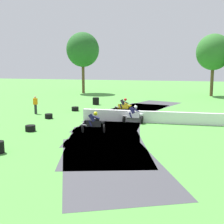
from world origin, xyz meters
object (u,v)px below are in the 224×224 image
(motorcycle_trailing_black, at_px, (94,123))
(tire_stack_near, at_px, (96,101))
(motorcycle_lead_yellow, at_px, (124,106))
(tire_stack_mid_a, at_px, (75,109))
(track_marshal, at_px, (35,105))
(tire_stack_mid_b, at_px, (49,116))
(tire_stack_far, at_px, (30,128))
(motorcycle_chase_white, at_px, (134,115))

(motorcycle_trailing_black, bearing_deg, tire_stack_near, 107.53)
(motorcycle_lead_yellow, distance_m, tire_stack_mid_a, 4.85)
(tire_stack_mid_a, xyz_separation_m, track_marshal, (-2.80, -2.49, 0.62))
(tire_stack_mid_b, relative_size, tire_stack_far, 0.94)
(tire_stack_far, bearing_deg, tire_stack_mid_a, 92.16)
(motorcycle_trailing_black, bearing_deg, motorcycle_chase_white, 62.44)
(tire_stack_far, bearing_deg, motorcycle_trailing_black, 9.32)
(motorcycle_lead_yellow, xyz_separation_m, track_marshal, (-7.63, -2.58, 0.17))
(motorcycle_trailing_black, relative_size, tire_stack_near, 2.10)
(tire_stack_mid_b, bearing_deg, tire_stack_far, -78.17)
(motorcycle_trailing_black, xyz_separation_m, track_marshal, (-7.41, 5.55, 0.16))
(motorcycle_trailing_black, height_order, track_marshal, track_marshal)
(tire_stack_near, xyz_separation_m, tire_stack_far, (-0.26, -13.43, -0.20))
(motorcycle_trailing_black, distance_m, tire_stack_mid_b, 6.45)
(motorcycle_lead_yellow, xyz_separation_m, tire_stack_mid_b, (-5.43, -4.37, -0.45))
(track_marshal, bearing_deg, motorcycle_lead_yellow, 18.70)
(tire_stack_mid_a, bearing_deg, tire_stack_far, -87.84)
(motorcycle_lead_yellow, bearing_deg, motorcycle_trailing_black, -91.53)
(motorcycle_lead_yellow, relative_size, track_marshal, 1.05)
(track_marshal, bearing_deg, tire_stack_near, 64.73)
(tire_stack_mid_a, bearing_deg, tire_stack_near, 82.84)
(motorcycle_chase_white, height_order, tire_stack_mid_b, motorcycle_chase_white)
(motorcycle_lead_yellow, bearing_deg, track_marshal, -161.30)
(motorcycle_lead_yellow, height_order, tire_stack_mid_b, motorcycle_lead_yellow)
(tire_stack_mid_a, bearing_deg, motorcycle_trailing_black, -60.18)
(motorcycle_lead_yellow, distance_m, track_marshal, 8.06)
(motorcycle_chase_white, relative_size, tire_stack_near, 2.11)
(motorcycle_trailing_black, bearing_deg, tire_stack_mid_b, 144.22)
(tire_stack_far, relative_size, track_marshal, 0.41)
(motorcycle_chase_white, bearing_deg, tire_stack_mid_a, 146.74)
(motorcycle_chase_white, distance_m, track_marshal, 9.54)
(motorcycle_lead_yellow, relative_size, tire_stack_far, 2.54)
(motorcycle_trailing_black, height_order, tire_stack_far, motorcycle_trailing_black)
(tire_stack_near, bearing_deg, motorcycle_lead_yellow, -47.36)
(tire_stack_far, height_order, track_marshal, track_marshal)
(tire_stack_mid_b, distance_m, track_marshal, 2.90)
(track_marshal, bearing_deg, motorcycle_trailing_black, -36.81)
(tire_stack_near, bearing_deg, motorcycle_chase_white, -56.41)
(tire_stack_near, height_order, tire_stack_mid_a, tire_stack_near)
(motorcycle_trailing_black, relative_size, tire_stack_far, 2.50)
(tire_stack_near, bearing_deg, tire_stack_mid_b, -97.59)
(motorcycle_trailing_black, xyz_separation_m, tire_stack_mid_a, (-4.61, 8.04, -0.46))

